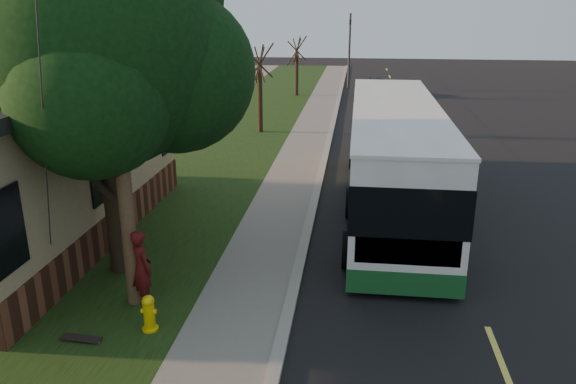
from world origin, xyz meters
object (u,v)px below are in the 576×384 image
object	(u,v)px
fire_hydrant	(149,313)
skateboard_spare	(81,338)
bare_tree_near	(260,90)
utility_pole	(114,87)
transit_bus	(394,155)
bare_tree_far	(297,67)
dumpster	(107,164)
distant_car	(379,86)
skateboarder	(142,268)
leafy_tree	(105,51)
traffic_signal	(349,46)

from	to	relation	value
fire_hydrant	skateboard_spare	bearing A→B (deg)	-154.65
skateboard_spare	bare_tree_near	bearing A→B (deg)	89.20
utility_pole	transit_bus	size ratio (longest dim) A/B	0.75
utility_pole	transit_bus	distance (m)	9.32
bare_tree_far	dumpster	bearing A→B (deg)	-102.71
fire_hydrant	transit_bus	world-z (taller)	transit_bus
transit_bus	bare_tree_near	bearing A→B (deg)	120.01
fire_hydrant	bare_tree_near	xyz separation A→B (m)	(-0.90, 18.00, 1.72)
transit_bus	distant_car	world-z (taller)	transit_bus
dumpster	skateboarder	bearing A→B (deg)	-61.63
bare_tree_far	skateboard_spare	world-z (taller)	bare_tree_far
utility_pole	bare_tree_near	xyz separation A→B (m)	(-0.19, 17.01, -2.48)
transit_bus	skateboard_spare	distance (m)	10.47
utility_pole	leafy_tree	distance (m)	1.94
bare_tree_far	skateboard_spare	bearing A→B (deg)	-91.42
leafy_tree	bare_tree_far	world-z (taller)	leafy_tree
bare_tree_far	transit_bus	world-z (taller)	bare_tree_far
bare_tree_far	distant_car	bearing A→B (deg)	7.05
fire_hydrant	traffic_signal	distance (m)	34.25
traffic_signal	distant_car	size ratio (longest dim) A/B	1.39
fire_hydrant	bare_tree_far	distance (m)	30.04
skateboard_spare	dumpster	xyz separation A→B (m)	(-3.89, 9.96, 0.50)
utility_pole	skateboarder	bearing A→B (deg)	-17.33
skateboard_spare	traffic_signal	bearing A→B (deg)	82.97
bare_tree_far	traffic_signal	world-z (taller)	traffic_signal
fire_hydrant	utility_pole	bearing A→B (deg)	125.38
fire_hydrant	leafy_tree	world-z (taller)	leafy_tree
bare_tree_near	distant_car	size ratio (longest dim) A/B	1.09
leafy_tree	bare_tree_near	distance (m)	15.66
transit_bus	dumpster	distance (m)	10.25
transit_bus	skateboarder	xyz separation A→B (m)	(-5.47, -6.84, -0.82)
leafy_tree	distant_car	distance (m)	29.23
utility_pole	transit_bus	world-z (taller)	utility_pole
leafy_tree	skateboarder	size ratio (longest dim) A/B	4.61
distant_car	traffic_signal	bearing A→B (deg)	117.35
distant_car	leafy_tree	bearing A→B (deg)	-109.82
skateboarder	distant_car	size ratio (longest dim) A/B	0.43
bare_tree_far	transit_bus	bearing A→B (deg)	-76.32
bare_tree_near	transit_bus	size ratio (longest dim) A/B	0.36
utility_pole	bare_tree_near	distance (m)	17.19
leafy_tree	utility_pole	bearing A→B (deg)	-62.40
skateboarder	traffic_signal	bearing A→B (deg)	-52.57
fire_hydrant	leafy_tree	distance (m)	5.65
bare_tree_far	dumpster	distance (m)	21.15
bare_tree_near	dumpster	xyz separation A→B (m)	(-4.14, -8.59, -1.52)
utility_pole	skateboarder	world-z (taller)	utility_pole
distant_car	fire_hydrant	bearing A→B (deg)	-105.85
utility_pole	bare_tree_far	xyz separation A→B (m)	(0.31, 29.01, -2.63)
leafy_tree	dumpster	bearing A→B (deg)	117.18
traffic_signal	skateboarder	distance (m)	33.35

